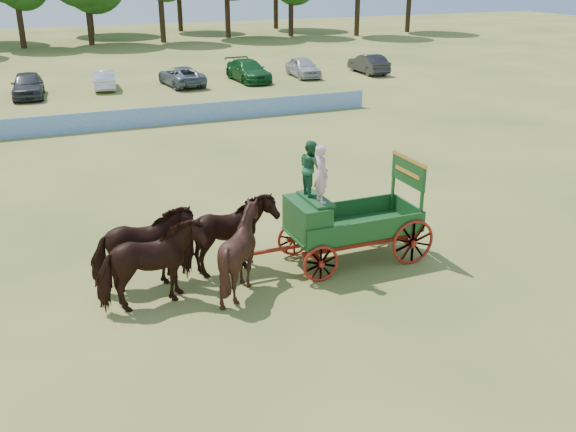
% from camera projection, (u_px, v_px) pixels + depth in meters
% --- Properties ---
extents(ground, '(160.00, 160.00, 0.00)m').
position_uv_depth(ground, '(299.00, 250.00, 20.04)').
color(ground, '#A9914C').
rests_on(ground, ground).
extents(horse_lead_left, '(2.90, 1.62, 2.33)m').
position_uv_depth(horse_lead_left, '(152.00, 266.00, 16.38)').
color(horse_lead_left, black).
rests_on(horse_lead_left, ground).
extents(horse_lead_right, '(2.83, 1.42, 2.33)m').
position_uv_depth(horse_lead_right, '(143.00, 249.00, 17.32)').
color(horse_lead_right, black).
rests_on(horse_lead_right, ground).
extents(horse_wheel_left, '(2.42, 2.23, 2.33)m').
position_uv_depth(horse_wheel_left, '(241.00, 251.00, 17.23)').
color(horse_wheel_left, black).
rests_on(horse_wheel_left, ground).
extents(horse_wheel_right, '(2.91, 1.63, 2.33)m').
position_uv_depth(horse_wheel_right, '(228.00, 236.00, 18.17)').
color(horse_wheel_right, black).
rests_on(horse_wheel_right, ground).
extents(farm_dray, '(6.00, 2.00, 3.78)m').
position_uv_depth(farm_dray, '(330.00, 211.00, 18.58)').
color(farm_dray, '#A82C10').
rests_on(farm_dray, ground).
extents(sponsor_banner, '(26.00, 0.08, 1.05)m').
position_uv_depth(sponsor_banner, '(152.00, 117.00, 34.95)').
color(sponsor_banner, '#2060B0').
rests_on(sponsor_banner, ground).
extents(parked_cars, '(46.52, 6.61, 1.64)m').
position_uv_depth(parked_cars, '(61.00, 83.00, 43.40)').
color(parked_cars, silver).
rests_on(parked_cars, ground).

